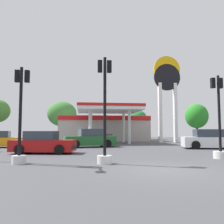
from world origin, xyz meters
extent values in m
plane|color=#47474C|center=(0.00, 0.00, 0.00)|extent=(90.00, 90.00, 0.00)
cube|color=#ADA89E|center=(-0.13, 25.76, 1.78)|extent=(12.58, 5.23, 3.56)
cube|color=red|center=(-0.13, 23.10, 3.21)|extent=(12.58, 0.12, 0.60)
cube|color=white|center=(-0.13, 19.36, 3.94)|extent=(7.23, 6.97, 0.35)
cube|color=red|center=(-0.13, 19.36, 4.27)|extent=(7.33, 7.07, 0.30)
cylinder|color=silver|center=(-2.30, 17.45, 1.88)|extent=(0.32, 0.32, 3.77)
cylinder|color=silver|center=(2.04, 17.45, 1.88)|extent=(0.32, 0.32, 3.77)
cylinder|color=silver|center=(-2.30, 21.28, 1.88)|extent=(0.32, 0.32, 3.77)
cylinder|color=silver|center=(2.04, 21.28, 1.88)|extent=(0.32, 0.32, 3.77)
cube|color=#4C4C51|center=(-0.13, 19.36, 0.55)|extent=(0.90, 0.60, 1.10)
cube|color=white|center=(6.57, 20.29, 3.80)|extent=(0.40, 0.56, 7.59)
cube|color=white|center=(8.59, 20.29, 3.80)|extent=(0.40, 0.56, 7.59)
cylinder|color=black|center=(7.58, 20.29, 8.37)|extent=(3.45, 0.22, 3.45)
cylinder|color=#F2B20C|center=(7.58, 20.31, 9.40)|extent=(3.45, 0.22, 3.45)
cube|color=white|center=(7.58, 20.35, 8.88)|extent=(3.17, 0.08, 0.62)
cylinder|color=black|center=(-9.40, 14.61, 0.31)|extent=(0.64, 0.29, 0.62)
cylinder|color=black|center=(-9.20, 12.95, 0.31)|extent=(0.64, 0.29, 0.62)
cube|color=black|center=(-8.57, 13.87, 0.41)|extent=(0.31, 1.63, 0.23)
cylinder|color=black|center=(-3.74, 11.89, 0.35)|extent=(0.73, 0.37, 0.70)
cylinder|color=black|center=(-4.11, 13.73, 0.35)|extent=(0.73, 0.37, 0.70)
cylinder|color=black|center=(-0.95, 12.45, 0.35)|extent=(0.73, 0.37, 0.70)
cylinder|color=black|center=(-1.32, 14.29, 0.35)|extent=(0.73, 0.37, 0.70)
cube|color=#1E5928|center=(-2.53, 13.09, 0.58)|extent=(4.88, 2.79, 0.83)
cube|color=#2D3842|center=(-2.37, 13.12, 1.30)|extent=(2.48, 2.10, 0.70)
cube|color=black|center=(-4.74, 12.65, 0.46)|extent=(0.49, 1.82, 0.26)
cylinder|color=black|center=(8.95, 10.52, 0.34)|extent=(0.72, 0.38, 0.68)
cylinder|color=black|center=(6.25, 11.14, 0.34)|extent=(0.72, 0.38, 0.68)
cylinder|color=black|center=(5.84, 9.36, 0.34)|extent=(0.72, 0.38, 0.68)
cube|color=silver|center=(7.39, 9.94, 0.56)|extent=(4.77, 2.82, 0.81)
cube|color=#2D3842|center=(7.24, 9.98, 1.26)|extent=(2.44, 2.09, 0.68)
cylinder|color=black|center=(-4.33, 7.99, 0.31)|extent=(0.65, 0.31, 0.62)
cylinder|color=black|center=(-4.60, 6.35, 0.31)|extent=(0.65, 0.31, 0.62)
cylinder|color=black|center=(-6.83, 8.39, 0.31)|extent=(0.65, 0.31, 0.62)
cylinder|color=black|center=(-7.09, 6.74, 0.31)|extent=(0.65, 0.31, 0.62)
cube|color=#A51111|center=(-5.71, 7.37, 0.51)|extent=(4.30, 2.33, 0.74)
cube|color=#2D3842|center=(-5.86, 7.39, 1.15)|extent=(2.16, 1.80, 0.62)
cube|color=black|center=(-3.74, 7.05, 0.41)|extent=(0.37, 1.62, 0.23)
cylinder|color=silver|center=(-2.16, 1.97, 0.18)|extent=(0.68, 0.68, 0.37)
cylinder|color=black|center=(-2.16, 1.97, 2.63)|extent=(0.14, 0.14, 4.54)
cube|color=black|center=(-2.38, 2.13, 4.52)|extent=(0.21, 0.20, 0.57)
sphere|color=red|center=(-2.38, 2.25, 4.70)|extent=(0.15, 0.15, 0.15)
sphere|color=#D89E0C|center=(-2.38, 2.25, 4.52)|extent=(0.15, 0.15, 0.15)
sphere|color=green|center=(-2.38, 2.25, 4.34)|extent=(0.15, 0.15, 0.15)
cube|color=black|center=(-1.94, 2.13, 4.52)|extent=(0.21, 0.20, 0.57)
sphere|color=red|center=(-1.94, 2.25, 4.70)|extent=(0.15, 0.15, 0.15)
sphere|color=#D89E0C|center=(-1.94, 2.25, 4.52)|extent=(0.15, 0.15, 0.15)
sphere|color=green|center=(-1.94, 2.25, 4.34)|extent=(0.15, 0.15, 0.15)
cylinder|color=silver|center=(-5.99, 2.36, 0.19)|extent=(0.62, 0.62, 0.38)
cylinder|color=black|center=(-5.99, 2.36, 2.40)|extent=(0.14, 0.14, 4.03)
cube|color=black|center=(-6.21, 2.52, 4.03)|extent=(0.21, 0.20, 0.57)
sphere|color=red|center=(-6.21, 2.64, 4.21)|extent=(0.15, 0.15, 0.15)
sphere|color=#D89E0C|center=(-6.21, 2.64, 4.03)|extent=(0.15, 0.15, 0.15)
sphere|color=green|center=(-6.21, 2.64, 3.85)|extent=(0.15, 0.15, 0.15)
cube|color=black|center=(-5.77, 2.52, 4.03)|extent=(0.21, 0.20, 0.57)
sphere|color=red|center=(-5.77, 2.64, 4.21)|extent=(0.15, 0.15, 0.15)
sphere|color=#D89E0C|center=(-5.77, 2.64, 4.03)|extent=(0.15, 0.15, 0.15)
sphere|color=green|center=(-5.77, 2.64, 3.85)|extent=(0.15, 0.15, 0.15)
cylinder|color=silver|center=(4.19, 3.20, 0.19)|extent=(0.76, 0.76, 0.38)
cylinder|color=black|center=(4.19, 3.20, 2.44)|extent=(0.14, 0.14, 4.13)
cube|color=black|center=(3.97, 3.36, 4.12)|extent=(0.21, 0.20, 0.57)
sphere|color=red|center=(3.97, 3.48, 4.30)|extent=(0.15, 0.15, 0.15)
sphere|color=#D89E0C|center=(3.97, 3.48, 4.12)|extent=(0.15, 0.15, 0.15)
sphere|color=green|center=(3.97, 3.48, 3.94)|extent=(0.15, 0.15, 0.15)
cube|color=black|center=(4.41, 3.36, 4.12)|extent=(0.21, 0.20, 0.57)
sphere|color=red|center=(4.41, 3.48, 4.30)|extent=(0.15, 0.15, 0.15)
sphere|color=#D89E0C|center=(4.41, 3.48, 4.12)|extent=(0.15, 0.15, 0.15)
sphere|color=green|center=(4.41, 3.48, 3.94)|extent=(0.15, 0.15, 0.15)
cylinder|color=brown|center=(-6.51, 30.21, 1.23)|extent=(0.34, 0.34, 2.45)
ellipsoid|color=#3D7B35|center=(-6.51, 30.21, 4.20)|extent=(4.65, 4.65, 4.00)
cylinder|color=brown|center=(6.14, 31.13, 1.22)|extent=(0.30, 0.30, 2.43)
ellipsoid|color=#277937|center=(6.14, 31.13, 3.63)|extent=(3.20, 3.20, 2.76)
cylinder|color=brown|center=(16.61, 30.61, 1.28)|extent=(0.39, 0.39, 2.57)
ellipsoid|color=#288325|center=(16.61, 30.61, 4.05)|extent=(3.95, 3.95, 4.25)
camera|label=1|loc=(-3.17, -8.89, 1.49)|focal=38.26mm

